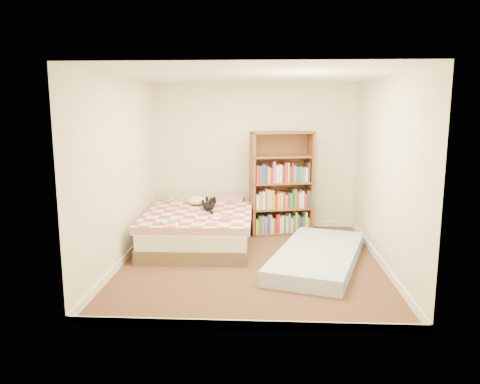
{
  "coord_description": "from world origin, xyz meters",
  "views": [
    {
      "loc": [
        0.17,
        -6.15,
        2.11
      ],
      "look_at": [
        -0.17,
        0.3,
        0.92
      ],
      "focal_mm": 35.0,
      "sensor_mm": 36.0,
      "label": 1
    }
  ],
  "objects_px": {
    "bookshelf": "(281,197)",
    "floor_mattress": "(318,256)",
    "white_dog": "(197,201)",
    "black_cat": "(209,205)",
    "bed": "(200,226)"
  },
  "relations": [
    {
      "from": "bookshelf",
      "to": "floor_mattress",
      "type": "bearing_deg",
      "value": -86.96
    },
    {
      "from": "floor_mattress",
      "to": "black_cat",
      "type": "distance_m",
      "value": 1.92
    },
    {
      "from": "floor_mattress",
      "to": "bed",
      "type": "bearing_deg",
      "value": 169.81
    },
    {
      "from": "bookshelf",
      "to": "black_cat",
      "type": "relative_size",
      "value": 2.51
    },
    {
      "from": "bookshelf",
      "to": "white_dog",
      "type": "distance_m",
      "value": 1.4
    },
    {
      "from": "bed",
      "to": "black_cat",
      "type": "xyz_separation_m",
      "value": [
        0.14,
        0.06,
        0.33
      ]
    },
    {
      "from": "bookshelf",
      "to": "bed",
      "type": "bearing_deg",
      "value": -166.16
    },
    {
      "from": "bookshelf",
      "to": "white_dog",
      "type": "height_order",
      "value": "bookshelf"
    },
    {
      "from": "bookshelf",
      "to": "white_dog",
      "type": "bearing_deg",
      "value": 178.5
    },
    {
      "from": "bookshelf",
      "to": "floor_mattress",
      "type": "xyz_separation_m",
      "value": [
        0.45,
        -1.55,
        -0.51
      ]
    },
    {
      "from": "white_dog",
      "to": "black_cat",
      "type": "bearing_deg",
      "value": -59.46
    },
    {
      "from": "black_cat",
      "to": "bed",
      "type": "bearing_deg",
      "value": -147.89
    },
    {
      "from": "floor_mattress",
      "to": "white_dog",
      "type": "xyz_separation_m",
      "value": [
        -1.82,
        1.27,
        0.5
      ]
    },
    {
      "from": "bookshelf",
      "to": "black_cat",
      "type": "height_order",
      "value": "bookshelf"
    },
    {
      "from": "black_cat",
      "to": "floor_mattress",
      "type": "bearing_deg",
      "value": -23.29
    }
  ]
}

